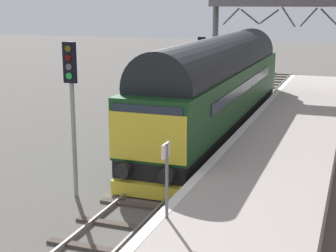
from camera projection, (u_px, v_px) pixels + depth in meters
name	position (u px, v px, depth m)	size (l,w,h in m)	color
ground_plane	(171.00, 177.00, 19.13)	(140.00, 140.00, 0.00)	#5C5953
track_main	(171.00, 175.00, 19.12)	(2.50, 60.00, 0.15)	gray
station_platform	(270.00, 174.00, 17.82)	(4.00, 44.00, 1.01)	#ACA39C
diesel_locomotive	(217.00, 84.00, 24.49)	(2.74, 17.90, 4.68)	black
signal_post_near	(72.00, 98.00, 16.42)	(0.44, 0.22, 5.04)	gray
signal_post_mid	(202.00, 65.00, 29.81)	(0.44, 0.22, 4.31)	gray
platform_number_sign	(166.00, 169.00, 12.72)	(0.10, 0.44, 1.90)	slate
overhead_footbridge	(289.00, 10.00, 30.85)	(9.30, 2.00, 6.46)	slate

